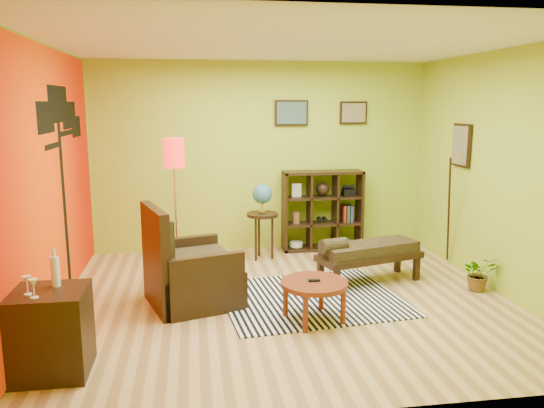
{
  "coord_description": "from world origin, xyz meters",
  "views": [
    {
      "loc": [
        -1.01,
        -5.6,
        2.19
      ],
      "look_at": [
        -0.12,
        0.32,
        1.05
      ],
      "focal_mm": 35.0,
      "sensor_mm": 36.0,
      "label": 1
    }
  ],
  "objects": [
    {
      "name": "side_cabinet",
      "position": [
        -2.2,
        -1.34,
        0.36
      ],
      "size": [
        0.6,
        0.55,
        1.03
      ],
      "color": "black",
      "rests_on": "ground"
    },
    {
      "name": "floor_lamp",
      "position": [
        -1.24,
        0.97,
        1.44
      ],
      "size": [
        0.27,
        0.27,
        1.77
      ],
      "color": "silver",
      "rests_on": "ground"
    },
    {
      "name": "cube_shelf",
      "position": [
        0.91,
        2.03,
        0.6
      ],
      "size": [
        1.2,
        0.35,
        1.2
      ],
      "color": "black",
      "rests_on": "ground"
    },
    {
      "name": "zebra_rug",
      "position": [
        0.28,
        0.0,
        0.01
      ],
      "size": [
        2.16,
        1.89,
        0.01
      ],
      "primitive_type": "cube",
      "rotation": [
        0.0,
        0.0,
        0.11
      ],
      "color": "white",
      "rests_on": "ground"
    },
    {
      "name": "globe_table",
      "position": [
        -0.06,
        1.66,
        0.82
      ],
      "size": [
        0.44,
        0.44,
        1.08
      ],
      "color": "black",
      "rests_on": "ground"
    },
    {
      "name": "bench",
      "position": [
        1.08,
        0.45,
        0.39
      ],
      "size": [
        1.4,
        0.82,
        0.61
      ],
      "color": "black",
      "rests_on": "ground"
    },
    {
      "name": "armchair",
      "position": [
        -1.1,
        0.06,
        0.34
      ],
      "size": [
        1.14,
        1.14,
        1.12
      ],
      "color": "black",
      "rests_on": "ground"
    },
    {
      "name": "potted_plant",
      "position": [
        2.3,
        -0.02,
        0.16
      ],
      "size": [
        0.38,
        0.43,
        0.33
      ],
      "primitive_type": "imported",
      "rotation": [
        0.0,
        0.0,
        0.02
      ],
      "color": "#26661E",
      "rests_on": "ground"
    },
    {
      "name": "ground",
      "position": [
        0.0,
        0.0,
        0.0
      ],
      "size": [
        5.0,
        5.0,
        0.0
      ],
      "primitive_type": "plane",
      "color": "tan",
      "rests_on": "ground"
    },
    {
      "name": "coffee_table",
      "position": [
        0.17,
        -0.61,
        0.36
      ],
      "size": [
        0.68,
        0.68,
        0.44
      ],
      "color": "maroon",
      "rests_on": "ground"
    },
    {
      "name": "room_shell",
      "position": [
        -0.09,
        0.01,
        1.8
      ],
      "size": [
        5.04,
        4.54,
        2.82
      ],
      "color": "#A3C12B",
      "rests_on": "ground"
    }
  ]
}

